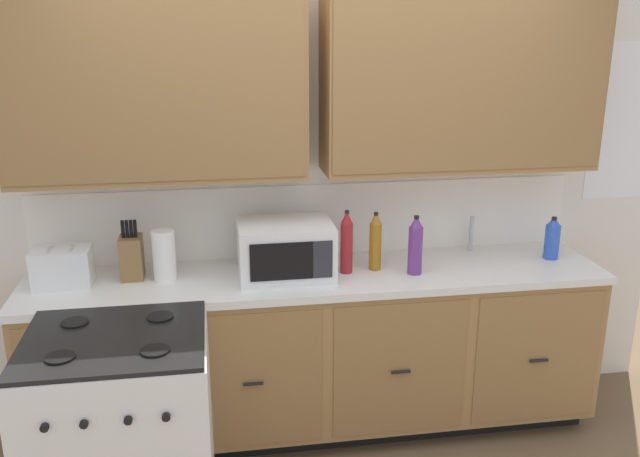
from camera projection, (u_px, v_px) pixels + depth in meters
wall_unit at (313, 126)px, 3.53m from camera, size 4.18×0.40×2.47m
counter_run at (319, 351)px, 3.70m from camera, size 3.01×0.64×0.93m
stove_range at (123, 435)px, 2.96m from camera, size 0.76×0.68×0.95m
microwave at (286, 249)px, 3.49m from camera, size 0.48×0.37×0.28m
toaster at (63, 267)px, 3.37m from camera, size 0.28×0.18×0.19m
knife_block at (132, 257)px, 3.46m from camera, size 0.11×0.14×0.31m
sink_faucet at (471, 234)px, 3.87m from camera, size 0.02×0.02×0.20m
paper_towel_roll at (164, 255)px, 3.43m from camera, size 0.12×0.12×0.26m
bottle_blue at (552, 238)px, 3.75m from camera, size 0.08×0.08×0.24m
bottle_violet at (415, 246)px, 3.51m from camera, size 0.07×0.07×0.31m
bottle_red at (347, 243)px, 3.52m from camera, size 0.06×0.06×0.34m
bottle_amber at (375, 242)px, 3.57m from camera, size 0.06×0.06×0.31m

